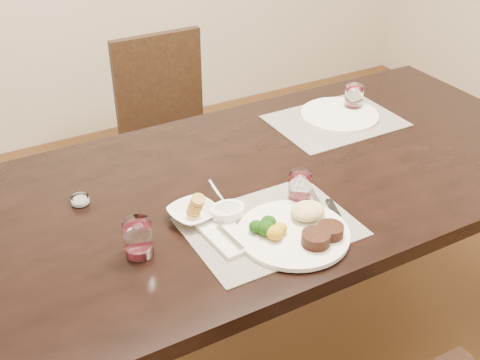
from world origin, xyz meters
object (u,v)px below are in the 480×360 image
cracker_bowl (193,213)px  wine_glass_near (300,188)px  dinner_plate (299,230)px  steak_knife (328,205)px  chair_far (170,125)px  far_plate (339,115)px

cracker_bowl → wine_glass_near: 0.32m
dinner_plate → steak_knife: (0.15, 0.07, -0.01)m
chair_far → wine_glass_near: chair_far is taller
wine_glass_near → chair_far: bearing=87.7°
chair_far → far_plate: bearing=-60.2°
dinner_plate → wine_glass_near: (0.10, 0.14, 0.02)m
steak_knife → cracker_bowl: (-0.37, 0.14, 0.01)m
chair_far → dinner_plate: bearing=-96.5°
steak_knife → wine_glass_near: bearing=149.4°
dinner_plate → cracker_bowl: size_ratio=2.00×
chair_far → far_plate: size_ratio=3.08×
dinner_plate → far_plate: dinner_plate is taller
chair_far → far_plate: chair_far is taller
cracker_bowl → far_plate: cracker_bowl is taller
far_plate → cracker_bowl: bearing=-156.9°
steak_knife → cracker_bowl: 0.40m
far_plate → wine_glass_near: bearing=-138.5°
chair_far → cracker_bowl: chair_far is taller
cracker_bowl → chair_far: bearing=70.8°
chair_far → steak_knife: 1.20m
dinner_plate → far_plate: (0.55, 0.54, -0.01)m
dinner_plate → far_plate: size_ratio=1.06×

